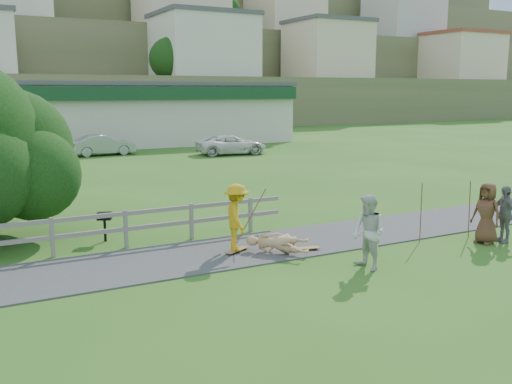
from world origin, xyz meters
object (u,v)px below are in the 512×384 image
skater_fallen (277,243)px  car_silver (103,145)px  car_white (232,145)px  spectator_c (487,213)px  spectator_a (368,232)px  bbq (105,227)px  skater_rider (237,221)px  spectator_b (504,214)px

skater_fallen → car_silver: car_silver is taller
car_white → spectator_c: bearing=178.3°
spectator_a → bbq: 7.80m
skater_rider → bbq: (-2.91, 2.98, -0.48)m
skater_fallen → spectator_b: (6.61, -1.98, 0.53)m
spectator_a → spectator_c: bearing=93.2°
skater_rider → spectator_c: size_ratio=1.02×
spectator_b → car_silver: size_ratio=0.39×
skater_rider → car_white: (10.44, 22.16, -0.25)m
skater_fallen → spectator_a: 2.65m
spectator_a → spectator_c: (4.64, 0.34, -0.05)m
skater_fallen → spectator_b: size_ratio=1.02×
skater_rider → skater_fallen: bearing=-110.8°
skater_fallen → car_white: 24.70m
skater_rider → spectator_a: size_ratio=0.97×
bbq → spectator_a: bearing=-25.2°
spectator_a → bbq: bearing=-139.1°
spectator_c → car_silver: bearing=-178.7°
skater_rider → car_silver: size_ratio=0.43×
skater_rider → car_white: bearing=-11.8°
bbq → spectator_b: bearing=-5.2°
skater_fallen → car_silver: bearing=46.5°
car_white → skater_fallen: bearing=163.8°
skater_rider → car_silver: (2.40, 25.87, -0.21)m
skater_rider → spectator_a: (2.28, -2.82, 0.03)m
spectator_b → skater_fallen: bearing=-93.5°
car_silver → skater_fallen: bearing=175.0°
car_silver → bbq: size_ratio=4.91×
spectator_a → spectator_b: (5.25, 0.21, -0.11)m
car_white → bbq: (-13.35, -19.18, -0.24)m
skater_fallen → skater_rider: bearing=105.5°
car_silver → car_white: (8.03, -3.71, -0.03)m
skater_fallen → spectator_a: size_ratio=0.91×
skater_rider → spectator_c: 7.35m
car_silver → car_white: 8.85m
skater_rider → bbq: 4.19m
skater_fallen → spectator_c: bearing=-57.4°
spectator_a → car_white: spectator_a is taller
car_silver → skater_rider: bearing=172.9°
spectator_b → spectator_c: 0.63m
spectator_b → spectator_c: bearing=-89.0°
spectator_c → bbq: size_ratio=2.06×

